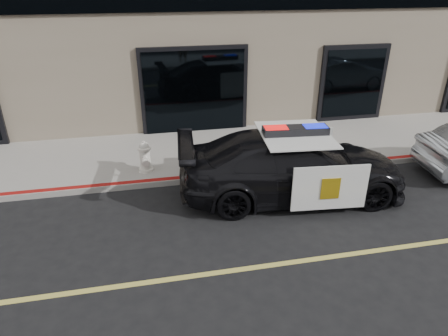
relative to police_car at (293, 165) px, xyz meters
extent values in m
plane|color=black|center=(-0.69, -2.45, -0.79)|extent=(120.00, 120.00, 0.00)
cube|color=gray|center=(-0.69, 2.80, -0.71)|extent=(60.00, 3.50, 0.15)
imported|color=black|center=(0.00, 0.00, -0.01)|extent=(3.13, 5.74, 1.55)
cube|color=white|center=(0.41, -1.16, -0.03)|extent=(1.66, 0.19, 1.04)
cube|color=white|center=(0.61, 1.06, -0.03)|extent=(1.66, 0.19, 1.04)
cube|color=white|center=(0.00, 0.00, 0.78)|extent=(1.72, 2.00, 0.03)
cube|color=gold|center=(0.41, -1.19, -0.03)|extent=(0.41, 0.05, 0.49)
cube|color=black|center=(0.00, 0.00, 0.87)|extent=(1.52, 0.52, 0.18)
cube|color=red|center=(-0.45, 0.04, 0.89)|extent=(0.55, 0.38, 0.17)
cube|color=#0C19CC|center=(0.45, -0.04, 0.89)|extent=(0.55, 0.38, 0.17)
cylinder|color=white|center=(-3.41, 1.70, -0.59)|extent=(0.38, 0.38, 0.09)
cylinder|color=white|center=(-3.41, 1.70, -0.28)|extent=(0.28, 0.28, 0.53)
cylinder|color=white|center=(-3.41, 1.70, 0.00)|extent=(0.33, 0.33, 0.06)
sphere|color=white|center=(-3.41, 1.70, 0.07)|extent=(0.25, 0.25, 0.25)
cylinder|color=white|center=(-3.41, 1.70, 0.17)|extent=(0.07, 0.07, 0.07)
cylinder|color=white|center=(-3.41, 1.88, -0.21)|extent=(0.14, 0.13, 0.14)
cylinder|color=white|center=(-3.41, 1.52, -0.21)|extent=(0.14, 0.13, 0.14)
cylinder|color=white|center=(-3.41, 1.49, -0.28)|extent=(0.18, 0.15, 0.18)
camera|label=1|loc=(-3.31, -7.99, 4.08)|focal=32.00mm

